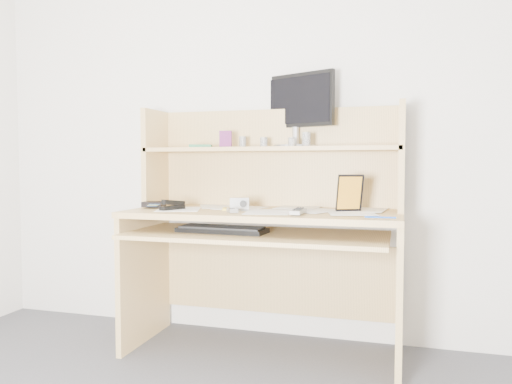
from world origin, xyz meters
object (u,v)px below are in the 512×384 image
(desk, at_px, (267,220))
(game_case, at_px, (350,193))
(keyboard, at_px, (222,229))
(tv_remote, at_px, (298,211))
(monitor, at_px, (296,108))

(desk, bearing_deg, game_case, -8.01)
(keyboard, xyz_separation_m, tv_remote, (0.39, -0.00, 0.10))
(keyboard, bearing_deg, tv_remote, 3.81)
(desk, xyz_separation_m, monitor, (0.12, 0.18, 0.60))
(game_case, bearing_deg, monitor, 115.94)
(desk, distance_m, tv_remote, 0.32)
(desk, height_order, tv_remote, desk)
(desk, height_order, monitor, monitor)
(keyboard, distance_m, game_case, 0.66)
(keyboard, relative_size, tv_remote, 2.61)
(game_case, height_order, monitor, monitor)
(desk, bearing_deg, tv_remote, -46.40)
(game_case, bearing_deg, keyboard, 168.23)
(game_case, bearing_deg, desk, 145.18)
(keyboard, bearing_deg, monitor, 58.77)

